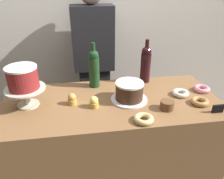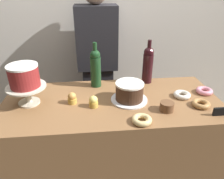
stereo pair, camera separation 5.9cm
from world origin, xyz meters
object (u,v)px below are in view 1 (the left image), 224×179
(wine_bottle_dark_red, at_px, (146,64))
(donut_maple, at_px, (200,102))
(cupcake_lemon, at_px, (94,102))
(donut_pink, at_px, (202,89))
(cupcake_caramel, at_px, (72,99))
(price_sign_chalkboard, at_px, (218,109))
(donut_sugar, at_px, (180,93))
(wine_bottle_green, at_px, (94,68))
(donut_glazed, at_px, (144,119))
(cookie_stack, at_px, (167,105))
(barista_figure, at_px, (94,69))
(chocolate_round_cake, at_px, (129,91))
(white_layer_cake, at_px, (23,78))
(cake_stand_pedestal, at_px, (26,94))

(wine_bottle_dark_red, relative_size, donut_maple, 2.91)
(cupcake_lemon, height_order, donut_pink, cupcake_lemon)
(cupcake_caramel, distance_m, donut_maple, 0.81)
(wine_bottle_dark_red, relative_size, cupcake_caramel, 4.38)
(price_sign_chalkboard, bearing_deg, donut_sugar, 117.87)
(wine_bottle_green, relative_size, donut_maple, 2.91)
(donut_pink, bearing_deg, price_sign_chalkboard, -100.74)
(donut_pink, height_order, donut_sugar, same)
(cupcake_caramel, relative_size, price_sign_chalkboard, 1.06)
(cupcake_caramel, xyz_separation_m, donut_glazed, (0.39, -0.25, -0.02))
(cupcake_caramel, distance_m, cupcake_lemon, 0.14)
(donut_glazed, relative_size, donut_pink, 1.00)
(wine_bottle_dark_red, bearing_deg, cookie_stack, -86.93)
(price_sign_chalkboard, bearing_deg, donut_glazed, -177.25)
(donut_glazed, xyz_separation_m, donut_pink, (0.51, 0.29, 0.00))
(cookie_stack, xyz_separation_m, price_sign_chalkboard, (0.28, -0.08, -0.00))
(cupcake_lemon, xyz_separation_m, price_sign_chalkboard, (0.72, -0.17, -0.01))
(donut_maple, xyz_separation_m, barista_figure, (-0.61, 0.81, -0.06))
(donut_maple, height_order, barista_figure, barista_figure)
(donut_pink, bearing_deg, wine_bottle_green, 165.76)
(cupcake_caramel, bearing_deg, donut_sugar, 0.93)
(chocolate_round_cake, xyz_separation_m, wine_bottle_dark_red, (0.18, 0.27, 0.08))
(white_layer_cake, height_order, wine_bottle_dark_red, wine_bottle_dark_red)
(donut_pink, distance_m, barista_figure, 0.96)
(wine_bottle_dark_red, bearing_deg, price_sign_chalkboard, -58.11)
(cupcake_lemon, bearing_deg, donut_glazed, -36.09)
(wine_bottle_dark_red, xyz_separation_m, donut_pink, (0.36, -0.22, -0.13))
(cake_stand_pedestal, xyz_separation_m, cookie_stack, (0.84, -0.17, -0.06))
(donut_maple, bearing_deg, chocolate_round_cake, 165.04)
(cake_stand_pedestal, relative_size, donut_glazed, 2.15)
(cupcake_caramel, relative_size, donut_sugar, 0.66)
(cake_stand_pedestal, distance_m, cookie_stack, 0.86)
(chocolate_round_cake, bearing_deg, cupcake_caramel, 179.81)
(chocolate_round_cake, xyz_separation_m, price_sign_chalkboard, (0.49, -0.22, -0.04))
(donut_pink, relative_size, cookie_stack, 1.33)
(wine_bottle_dark_red, bearing_deg, cupcake_lemon, -142.24)
(barista_figure, bearing_deg, cupcake_caramel, -105.08)
(wine_bottle_green, xyz_separation_m, wine_bottle_dark_red, (0.39, 0.03, 0.00))
(chocolate_round_cake, bearing_deg, wine_bottle_dark_red, 55.64)
(donut_pink, bearing_deg, white_layer_cake, -178.91)
(cupcake_caramel, relative_size, cookie_stack, 0.88)
(chocolate_round_cake, distance_m, cookie_stack, 0.25)
(donut_sugar, bearing_deg, barista_figure, 128.56)
(donut_pink, bearing_deg, chocolate_round_cake, -174.85)
(cupcake_lemon, xyz_separation_m, donut_maple, (0.66, -0.06, -0.02))
(barista_figure, bearing_deg, donut_sugar, -51.44)
(cupcake_caramel, bearing_deg, white_layer_cake, 174.82)
(wine_bottle_green, distance_m, barista_figure, 0.49)
(wine_bottle_green, height_order, barista_figure, barista_figure)
(wine_bottle_green, relative_size, cupcake_caramel, 4.38)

